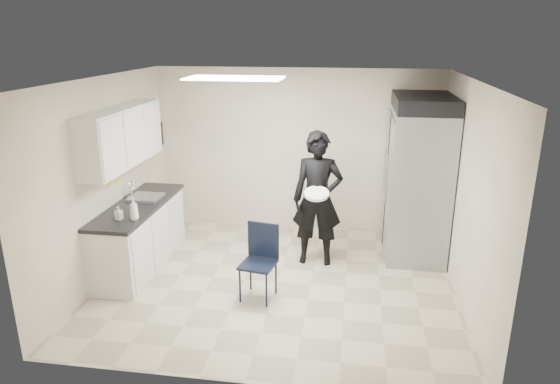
% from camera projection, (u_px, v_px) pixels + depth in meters
% --- Properties ---
extents(floor, '(4.50, 4.50, 0.00)m').
position_uv_depth(floor, '(277.00, 282.00, 6.52)').
color(floor, '#B7AD90').
rests_on(floor, ground).
extents(ceiling, '(4.50, 4.50, 0.00)m').
position_uv_depth(ceiling, '(277.00, 79.00, 5.73)').
color(ceiling, silver).
rests_on(ceiling, back_wall).
extents(back_wall, '(4.50, 0.00, 4.50)m').
position_uv_depth(back_wall, '(297.00, 151.00, 8.01)').
color(back_wall, beige).
rests_on(back_wall, floor).
extents(left_wall, '(0.00, 4.00, 4.00)m').
position_uv_depth(left_wall, '(106.00, 179.00, 6.44)').
color(left_wall, beige).
rests_on(left_wall, floor).
extents(right_wall, '(0.00, 4.00, 4.00)m').
position_uv_depth(right_wall, '(468.00, 196.00, 5.80)').
color(right_wall, beige).
rests_on(right_wall, floor).
extents(ceiling_panel, '(1.20, 0.60, 0.02)m').
position_uv_depth(ceiling_panel, '(235.00, 78.00, 6.20)').
color(ceiling_panel, white).
rests_on(ceiling_panel, ceiling).
extents(lower_counter, '(0.60, 1.90, 0.86)m').
position_uv_depth(lower_counter, '(140.00, 237.00, 6.86)').
color(lower_counter, silver).
rests_on(lower_counter, floor).
extents(countertop, '(0.64, 1.95, 0.05)m').
position_uv_depth(countertop, '(137.00, 206.00, 6.72)').
color(countertop, black).
rests_on(countertop, lower_counter).
extents(sink, '(0.42, 0.40, 0.14)m').
position_uv_depth(sink, '(146.00, 201.00, 6.95)').
color(sink, gray).
rests_on(sink, countertop).
extents(faucet, '(0.02, 0.02, 0.24)m').
position_uv_depth(faucet, '(131.00, 190.00, 6.94)').
color(faucet, silver).
rests_on(faucet, countertop).
extents(upper_cabinets, '(0.35, 1.80, 0.75)m').
position_uv_depth(upper_cabinets, '(121.00, 137.00, 6.45)').
color(upper_cabinets, silver).
rests_on(upper_cabinets, left_wall).
extents(towel_dispenser, '(0.22, 0.30, 0.35)m').
position_uv_depth(towel_dispenser, '(153.00, 135.00, 7.60)').
color(towel_dispenser, black).
rests_on(towel_dispenser, left_wall).
extents(notice_sticker_left, '(0.00, 0.12, 0.07)m').
position_uv_depth(notice_sticker_left, '(110.00, 183.00, 6.56)').
color(notice_sticker_left, yellow).
rests_on(notice_sticker_left, left_wall).
extents(notice_sticker_right, '(0.00, 0.12, 0.07)m').
position_uv_depth(notice_sticker_right, '(118.00, 182.00, 6.76)').
color(notice_sticker_right, yellow).
rests_on(notice_sticker_right, left_wall).
extents(commercial_fridge, '(0.80, 1.35, 2.10)m').
position_uv_depth(commercial_fridge, '(417.00, 183.00, 7.14)').
color(commercial_fridge, gray).
rests_on(commercial_fridge, floor).
extents(fridge_compressor, '(0.80, 1.35, 0.20)m').
position_uv_depth(fridge_compressor, '(424.00, 103.00, 6.79)').
color(fridge_compressor, black).
rests_on(fridge_compressor, commercial_fridge).
extents(folding_chair, '(0.46, 0.46, 0.90)m').
position_uv_depth(folding_chair, '(258.00, 265.00, 6.00)').
color(folding_chair, black).
rests_on(folding_chair, floor).
extents(man_tuxedo, '(0.69, 0.47, 1.87)m').
position_uv_depth(man_tuxedo, '(318.00, 199.00, 6.83)').
color(man_tuxedo, black).
rests_on(man_tuxedo, floor).
extents(bucket_lid, '(0.33, 0.33, 0.04)m').
position_uv_depth(bucket_lid, '(317.00, 194.00, 6.55)').
color(bucket_lid, white).
rests_on(bucket_lid, man_tuxedo).
extents(soap_bottle_a, '(0.15, 0.15, 0.27)m').
position_uv_depth(soap_bottle_a, '(134.00, 209.00, 6.12)').
color(soap_bottle_a, silver).
rests_on(soap_bottle_a, countertop).
extents(soap_bottle_b, '(0.09, 0.09, 0.17)m').
position_uv_depth(soap_bottle_b, '(119.00, 213.00, 6.14)').
color(soap_bottle_b, '#A3A5AF').
rests_on(soap_bottle_b, countertop).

